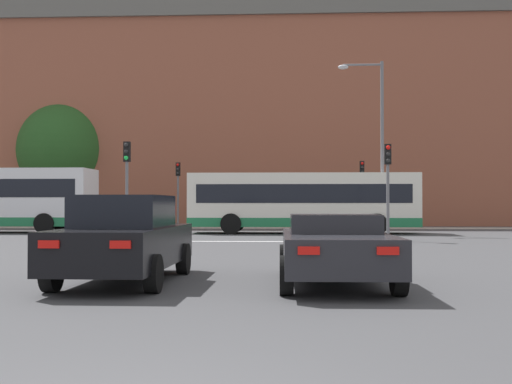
# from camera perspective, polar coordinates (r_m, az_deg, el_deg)

# --- Properties ---
(stop_line_strip) EXTENTS (8.02, 0.30, 0.01)m
(stop_line_strip) POSITION_cam_1_polar(r_m,az_deg,el_deg) (24.79, 0.34, -4.42)
(stop_line_strip) COLOR silver
(stop_line_strip) RESTS_ON ground_plane
(far_pavement) EXTENTS (68.91, 2.50, 0.01)m
(far_pavement) POSITION_cam_1_polar(r_m,az_deg,el_deg) (38.65, 1.24, -3.20)
(far_pavement) COLOR #A09B91
(far_pavement) RESTS_ON ground_plane
(brick_civic_building) EXTENTS (48.14, 10.74, 22.05)m
(brick_civic_building) POSITION_cam_1_polar(r_m,az_deg,el_deg) (47.45, -2.24, 6.82)
(brick_civic_building) COLOR brown
(brick_civic_building) RESTS_ON ground_plane
(car_saloon_left) EXTENTS (1.96, 4.63, 1.62)m
(car_saloon_left) POSITION_cam_1_polar(r_m,az_deg,el_deg) (12.20, -11.58, -4.10)
(car_saloon_left) COLOR black
(car_saloon_left) RESTS_ON ground_plane
(car_roadster_right) EXTENTS (2.04, 4.49, 1.27)m
(car_roadster_right) POSITION_cam_1_polar(r_m,az_deg,el_deg) (11.69, 7.03, -4.96)
(car_roadster_right) COLOR #232328
(car_roadster_right) RESTS_ON ground_plane
(bus_crossing_lead) EXTENTS (11.16, 2.71, 2.94)m
(bus_crossing_lead) POSITION_cam_1_polar(r_m,az_deg,el_deg) (31.70, 4.18, -0.83)
(bus_crossing_lead) COLOR silver
(bus_crossing_lead) RESTS_ON ground_plane
(traffic_light_far_right) EXTENTS (0.26, 0.31, 3.99)m
(traffic_light_far_right) POSITION_cam_1_polar(r_m,az_deg,el_deg) (38.44, 9.41, 0.81)
(traffic_light_far_right) COLOR slate
(traffic_light_far_right) RESTS_ON ground_plane
(traffic_light_near_right) EXTENTS (0.26, 0.31, 3.81)m
(traffic_light_near_right) POSITION_cam_1_polar(r_m,az_deg,el_deg) (25.75, 11.64, 1.47)
(traffic_light_near_right) COLOR slate
(traffic_light_near_right) RESTS_ON ground_plane
(traffic_light_far_left) EXTENTS (0.26, 0.31, 3.93)m
(traffic_light_far_left) POSITION_cam_1_polar(r_m,az_deg,el_deg) (38.72, -6.95, 0.73)
(traffic_light_far_left) COLOR slate
(traffic_light_far_left) RESTS_ON ground_plane
(traffic_light_near_left) EXTENTS (0.26, 0.31, 3.94)m
(traffic_light_near_left) POSITION_cam_1_polar(r_m,az_deg,el_deg) (26.02, -11.41, 1.61)
(traffic_light_near_left) COLOR slate
(traffic_light_near_left) RESTS_ON ground_plane
(street_lamp_junction) EXTENTS (2.19, 0.36, 8.33)m
(street_lamp_junction) POSITION_cam_1_polar(r_m,az_deg,el_deg) (31.52, 10.55, 5.43)
(street_lamp_junction) COLOR slate
(street_lamp_junction) RESTS_ON ground_plane
(pedestrian_waiting) EXTENTS (0.29, 0.44, 1.78)m
(pedestrian_waiting) POSITION_cam_1_polar(r_m,az_deg,el_deg) (38.28, 6.93, -1.65)
(pedestrian_waiting) COLOR #333851
(pedestrian_waiting) RESTS_ON ground_plane
(pedestrian_walking_east) EXTENTS (0.28, 0.43, 1.60)m
(pedestrian_walking_east) POSITION_cam_1_polar(r_m,az_deg,el_deg) (39.25, -7.40, -1.82)
(pedestrian_walking_east) COLOR black
(pedestrian_walking_east) RESTS_ON ground_plane
(tree_by_building) EXTENTS (6.37, 6.37, 8.44)m
(tree_by_building) POSITION_cam_1_polar(r_m,az_deg,el_deg) (45.90, -16.62, 3.54)
(tree_by_building) COLOR #4C3823
(tree_by_building) RESTS_ON ground_plane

